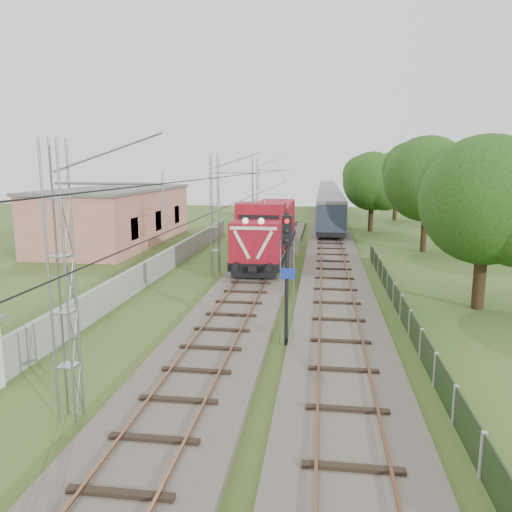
# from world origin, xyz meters

# --- Properties ---
(ground) EXTENTS (140.00, 140.00, 0.00)m
(ground) POSITION_xyz_m (0.00, 0.00, 0.00)
(ground) COLOR #2F531F
(ground) RESTS_ON ground
(track_main) EXTENTS (4.20, 70.00, 0.45)m
(track_main) POSITION_xyz_m (0.00, 7.00, 0.18)
(track_main) COLOR #6B6054
(track_main) RESTS_ON ground
(track_side) EXTENTS (4.20, 80.00, 0.45)m
(track_side) POSITION_xyz_m (5.00, 20.00, 0.18)
(track_side) COLOR #6B6054
(track_side) RESTS_ON ground
(catenary) EXTENTS (3.31, 70.00, 8.00)m
(catenary) POSITION_xyz_m (-2.95, 12.00, 4.05)
(catenary) COLOR gray
(catenary) RESTS_ON ground
(boundary_wall) EXTENTS (0.25, 40.00, 1.50)m
(boundary_wall) POSITION_xyz_m (-6.50, 12.00, 0.75)
(boundary_wall) COLOR #9E9E99
(boundary_wall) RESTS_ON ground
(station_building) EXTENTS (8.40, 20.40, 5.22)m
(station_building) POSITION_xyz_m (-15.00, 24.00, 2.63)
(station_building) COLOR tan
(station_building) RESTS_ON ground
(fence) EXTENTS (0.12, 32.00, 1.20)m
(fence) POSITION_xyz_m (8.00, 3.00, 0.60)
(fence) COLOR black
(fence) RESTS_ON ground
(locomotive) EXTENTS (3.23, 18.44, 4.68)m
(locomotive) POSITION_xyz_m (0.00, 18.10, 2.38)
(locomotive) COLOR black
(locomotive) RESTS_ON ground
(coach_rake) EXTENTS (2.92, 65.08, 3.37)m
(coach_rake) POSITION_xyz_m (5.00, 58.47, 2.44)
(coach_rake) COLOR black
(coach_rake) RESTS_ON ground
(signal_post) EXTENTS (0.60, 0.46, 5.41)m
(signal_post) POSITION_xyz_m (2.80, -1.29, 3.71)
(signal_post) COLOR black
(signal_post) RESTS_ON ground
(tree_a) EXTENTS (6.81, 6.48, 8.83)m
(tree_a) POSITION_xyz_m (12.28, 5.41, 5.50)
(tree_a) COLOR #372516
(tree_a) RESTS_ON ground
(tree_b) EXTENTS (7.52, 7.16, 9.75)m
(tree_b) POSITION_xyz_m (12.84, 22.87, 6.08)
(tree_b) COLOR #372516
(tree_b) RESTS_ON ground
(tree_c) EXTENTS (6.79, 6.47, 8.81)m
(tree_c) POSITION_xyz_m (9.61, 36.04, 5.49)
(tree_c) COLOR #372516
(tree_c) RESTS_ON ground
(tree_d) EXTENTS (7.12, 6.78, 9.23)m
(tree_d) POSITION_xyz_m (13.91, 48.26, 5.76)
(tree_d) COLOR #372516
(tree_d) RESTS_ON ground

